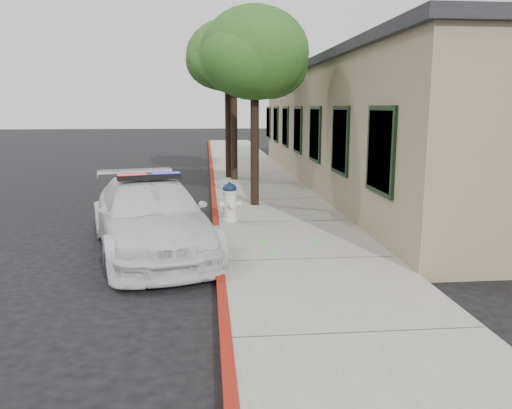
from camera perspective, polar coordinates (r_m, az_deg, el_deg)
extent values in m
plane|color=black|center=(8.94, -4.46, -7.23)|extent=(120.00, 120.00, 0.00)
cube|color=gray|center=(11.94, 2.97, -2.23)|extent=(3.20, 60.00, 0.15)
cube|color=#9F2411|center=(11.82, -4.45, -2.37)|extent=(0.14, 60.00, 0.16)
cube|color=#877858|center=(18.80, 15.98, 8.05)|extent=(7.00, 20.00, 4.00)
cube|color=black|center=(18.84, 16.32, 14.49)|extent=(7.30, 20.30, 0.24)
cube|color=black|center=(10.09, 13.66, 5.87)|extent=(0.08, 1.48, 1.68)
cube|color=black|center=(12.96, 9.33, 7.05)|extent=(0.08, 1.48, 1.68)
cube|color=black|center=(15.87, 6.58, 7.78)|extent=(0.08, 1.48, 1.68)
cube|color=black|center=(18.81, 4.67, 8.27)|extent=(0.08, 1.48, 1.68)
cube|color=black|center=(21.77, 3.28, 8.62)|extent=(0.08, 1.48, 1.68)
cube|color=black|center=(24.74, 2.22, 8.88)|extent=(0.08, 1.48, 1.68)
cube|color=black|center=(27.71, 1.39, 9.09)|extent=(0.08, 1.48, 1.68)
imported|color=silver|center=(10.01, -11.62, -1.30)|extent=(3.13, 5.20, 1.41)
cube|color=black|center=(9.88, -11.79, 3.05)|extent=(1.23, 0.57, 0.10)
cube|color=red|center=(9.84, -13.64, 2.97)|extent=(0.56, 0.36, 0.11)
cube|color=#100CD2|center=(9.93, -9.96, 3.18)|extent=(0.56, 0.36, 0.11)
cylinder|color=silver|center=(11.94, -2.92, -1.70)|extent=(0.38, 0.38, 0.07)
cylinder|color=silver|center=(11.87, -2.93, -0.10)|extent=(0.31, 0.31, 0.61)
cylinder|color=silver|center=(11.81, -2.95, 1.46)|extent=(0.36, 0.36, 0.04)
ellipsoid|color=#0E1833|center=(11.80, -2.95, 1.78)|extent=(0.32, 0.32, 0.24)
cylinder|color=#0E1833|center=(11.79, -2.96, 2.31)|extent=(0.08, 0.08, 0.07)
cylinder|color=silver|center=(11.82, -3.82, -0.02)|extent=(0.16, 0.15, 0.12)
cylinder|color=silver|center=(11.92, -2.06, 0.09)|extent=(0.16, 0.15, 0.12)
cylinder|color=silver|center=(11.68, -2.69, -0.02)|extent=(0.18, 0.16, 0.16)
cylinder|color=black|center=(13.76, -0.15, 6.53)|extent=(0.23, 0.23, 3.18)
ellipsoid|color=#26541A|center=(13.79, -0.15, 16.48)|extent=(2.83, 2.83, 2.41)
ellipsoid|color=#26541A|center=(14.14, 1.38, 15.26)|extent=(2.12, 2.12, 1.80)
ellipsoid|color=#26541A|center=(13.44, -1.38, 15.87)|extent=(2.21, 2.21, 1.88)
cylinder|color=black|center=(18.73, -2.46, 8.10)|extent=(0.24, 0.24, 3.48)
ellipsoid|color=#33581B|center=(18.78, -2.52, 16.01)|extent=(2.92, 2.92, 2.48)
ellipsoid|color=#33581B|center=(18.89, -1.09, 15.13)|extent=(2.35, 2.35, 2.00)
ellipsoid|color=#33581B|center=(18.74, -3.85, 15.43)|extent=(2.26, 2.26, 1.92)
cylinder|color=black|center=(19.37, -3.05, 8.28)|extent=(0.26, 0.26, 3.54)
ellipsoid|color=#2A4B17|center=(19.44, -3.14, 16.21)|extent=(3.04, 3.04, 2.58)
ellipsoid|color=#2A4B17|center=(19.62, -1.60, 15.28)|extent=(2.33, 2.33, 1.98)
ellipsoid|color=#2A4B17|center=(19.12, -4.07, 15.68)|extent=(2.43, 2.43, 2.07)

